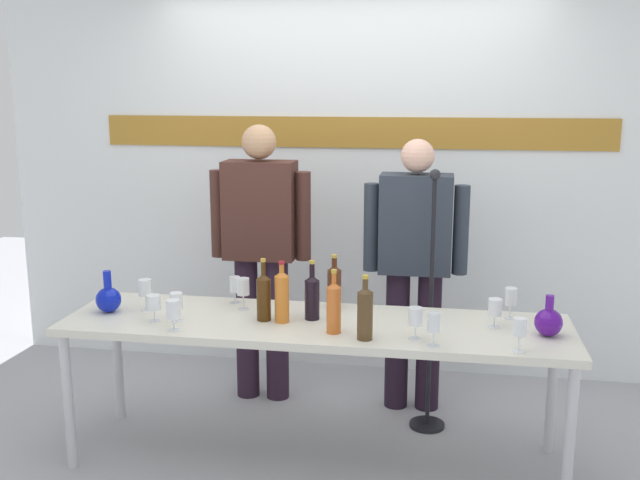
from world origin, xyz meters
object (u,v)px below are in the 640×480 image
Objects in this scene: wine_bottle_0 at (334,306)px; wine_bottle_3 at (282,295)px; decanter_blue_left at (108,298)px; decanter_blue_right at (549,321)px; wine_glass_left_2 at (243,287)px; wine_bottle_2 at (365,312)px; wine_glass_left_5 at (145,288)px; presenter_left at (261,245)px; wine_bottle_1 at (312,295)px; wine_glass_left_4 at (235,285)px; wine_glass_right_1 at (416,317)px; wine_glass_right_3 at (511,297)px; wine_glass_right_0 at (434,323)px; wine_glass_left_3 at (176,301)px; microphone_stand at (430,345)px; presenter_right at (415,259)px; wine_glass_left_1 at (154,303)px; wine_glass_right_2 at (495,308)px; wine_glass_right_4 at (520,328)px; display_table at (315,332)px; wine_bottle_5 at (264,296)px; wine_glass_left_0 at (173,310)px; wine_bottle_4 at (334,285)px.

wine_bottle_0 is 0.30m from wine_bottle_3.
wine_bottle_0 reaches higher than decanter_blue_left.
wine_glass_left_2 is at bearing 173.90° from decanter_blue_right.
wine_bottle_2 is 1.21m from wine_glass_left_5.
presenter_left is 5.54× the size of wine_bottle_1.
wine_glass_left_4 is 1.07m from wine_glass_right_1.
presenter_left is at bearing 160.13° from wine_glass_right_3.
wine_bottle_0 reaches higher than wine_glass_left_4.
wine_glass_left_2 is at bearing 158.23° from wine_glass_right_0.
wine_glass_left_3 is 1.43m from microphone_stand.
wine_bottle_1 is at bearing -169.89° from wine_glass_right_3.
presenter_left is 11.50× the size of wine_glass_left_3.
wine_glass_right_3 is at bearing 5.55° from wine_glass_left_5.
wine_glass_right_0 is at bearing -7.33° from wine_bottle_2.
decanter_blue_left is 0.14× the size of presenter_right.
decanter_blue_left is 0.72× the size of wine_bottle_2.
wine_bottle_3 is 1.93× the size of wine_glass_right_3.
wine_glass_left_3 is at bearing -168.85° from wine_glass_right_3.
wine_bottle_3 is 0.64m from wine_glass_left_1.
wine_glass_right_2 is at bearing 47.80° from wine_glass_right_0.
wine_glass_right_3 is at bearing -45.65° from presenter_right.
wine_glass_right_0 is at bearing -128.39° from wine_glass_right_3.
wine_glass_right_4 reaches higher than wine_glass_left_4.
wine_glass_left_5 reaches higher than display_table.
microphone_stand reaches higher than wine_glass_left_2.
wine_glass_right_1 is at bearing -43.16° from presenter_left.
presenter_left is 5.30× the size of wine_bottle_5.
wine_glass_left_5 is at bearing 147.44° from wine_glass_left_3.
wine_bottle_3 is (-0.62, -0.76, -0.03)m from presenter_right.
wine_glass_left_3 is at bearing 104.85° from wine_glass_left_0.
wine_glass_right_3 reaches higher than wine_glass_right_0.
wine_bottle_0 is 0.24m from wine_bottle_1.
wine_glass_left_0 is at bearing -172.74° from decanter_blue_right.
wine_bottle_2 reaches higher than display_table.
wine_glass_left_2 is (-0.41, 0.14, 0.18)m from display_table.
wine_glass_left_4 is at bearing 157.15° from wine_glass_right_1.
wine_bottle_5 is 0.45m from wine_glass_left_0.
wine_bottle_2 is at bearing -20.40° from wine_bottle_5.
wine_bottle_4 is 0.19× the size of microphone_stand.
wine_bottle_5 reaches higher than wine_bottle_2.
decanter_blue_left is 0.42m from wine_glass_left_3.
presenter_left is 0.79m from wine_bottle_5.
wine_bottle_4 is at bearing 149.96° from wine_glass_right_4.
decanter_blue_left is 1.50× the size of wine_glass_left_3.
wine_bottle_3 is 0.68m from wine_glass_right_1.
wine_bottle_0 is at bearing -19.06° from wine_bottle_5.
wine_bottle_2 is at bearing -27.68° from wine_glass_left_2.
display_table is at bearing 1.34° from decanter_blue_left.
wine_bottle_1 is at bearing 0.39° from wine_glass_left_5.
display_table is 0.90m from wine_glass_right_2.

